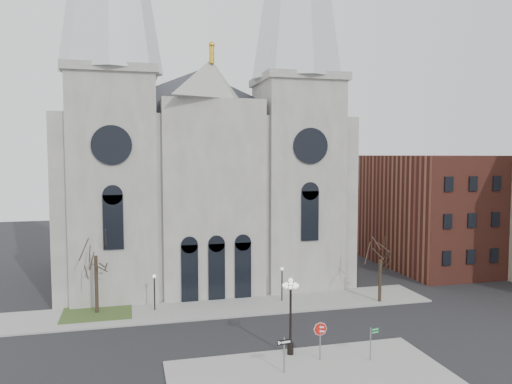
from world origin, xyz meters
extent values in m
plane|color=black|center=(0.00, 0.00, 0.00)|extent=(160.00, 160.00, 0.00)
cube|color=gray|center=(3.00, -5.00, 0.07)|extent=(18.00, 10.00, 0.14)
cube|color=gray|center=(0.00, 11.00, 0.07)|extent=(40.00, 6.00, 0.14)
cube|color=#2F451D|center=(-11.00, 12.00, 0.09)|extent=(6.00, 5.00, 0.18)
cube|color=gray|center=(0.00, 26.00, 9.00)|extent=(30.00, 24.00, 18.00)
pyramid|color=#2D3035|center=(0.00, 26.00, 24.00)|extent=(33.00, 26.40, 6.00)
cube|color=gray|center=(-9.50, 17.50, 11.00)|extent=(8.00, 8.00, 22.00)
cylinder|color=black|center=(-9.50, 13.45, 15.00)|extent=(3.60, 0.30, 3.60)
cube|color=gray|center=(9.50, 17.50, 11.00)|extent=(8.00, 8.00, 22.00)
cylinder|color=black|center=(9.50, 13.45, 15.00)|extent=(3.60, 0.30, 3.60)
cube|color=gray|center=(0.00, 16.00, 9.75)|extent=(10.00, 5.00, 19.50)
pyramid|color=gray|center=(0.00, 16.00, 21.50)|extent=(11.00, 5.00, 4.00)
cube|color=brown|center=(30.00, 22.00, 7.00)|extent=(14.00, 18.00, 14.00)
cylinder|color=black|center=(-11.00, 12.00, 2.62)|extent=(0.32, 0.32, 5.25)
cylinder|color=black|center=(15.00, 9.00, 2.10)|extent=(0.32, 0.32, 4.20)
cylinder|color=black|center=(-6.00, 11.50, 1.64)|extent=(0.12, 0.12, 3.00)
sphere|color=white|center=(-6.00, 11.50, 3.24)|extent=(0.32, 0.32, 0.32)
cylinder|color=black|center=(6.00, 11.50, 1.64)|extent=(0.12, 0.12, 3.00)
sphere|color=white|center=(6.00, 11.50, 3.24)|extent=(0.32, 0.32, 0.32)
cylinder|color=slate|center=(4.44, -2.37, 1.42)|extent=(0.10, 0.10, 2.56)
cylinder|color=red|center=(4.44, -2.37, 2.31)|extent=(0.84, 0.37, 0.89)
cylinder|color=white|center=(4.44, -2.37, 2.31)|extent=(0.89, 0.38, 0.96)
cube|color=white|center=(4.44, -2.37, 2.45)|extent=(0.46, 0.20, 0.11)
cube|color=white|center=(4.44, -2.37, 2.16)|extent=(0.52, 0.23, 0.11)
cylinder|color=black|center=(2.78, -0.95, 2.55)|extent=(0.17, 0.17, 4.81)
cylinder|color=black|center=(2.78, -0.95, 0.56)|extent=(0.46, 0.46, 0.84)
sphere|color=white|center=(2.78, -0.95, 5.42)|extent=(0.33, 0.33, 0.33)
cylinder|color=slate|center=(1.45, -3.71, 1.30)|extent=(0.10, 0.10, 2.32)
cube|color=black|center=(1.45, -3.71, 2.18)|extent=(1.02, 0.12, 0.33)
cylinder|color=slate|center=(7.75, -3.27, 1.27)|extent=(0.09, 0.09, 2.27)
cube|color=#0D612D|center=(8.10, -3.19, 2.25)|extent=(0.63, 0.17, 0.15)
cube|color=#0D612D|center=(8.10, -3.19, 2.05)|extent=(0.63, 0.17, 0.15)
camera|label=1|loc=(-7.93, -33.41, 14.20)|focal=35.00mm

